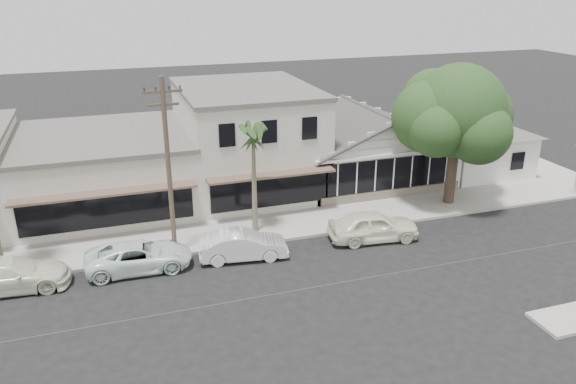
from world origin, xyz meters
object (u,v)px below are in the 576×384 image
object	(u,v)px
car_2	(139,256)
shade_tree	(454,113)
car_0	(373,226)
utility_pole	(168,165)
car_1	(243,245)
car_3	(9,275)

from	to	relation	value
car_2	shade_tree	world-z (taller)	shade_tree
car_0	car_2	world-z (taller)	car_0
utility_pole	car_0	size ratio (longest dim) A/B	1.88
car_1	car_0	bearing A→B (deg)	-83.42
car_3	car_0	bearing A→B (deg)	-88.42
utility_pole	car_1	distance (m)	5.36
car_2	car_0	bearing A→B (deg)	-91.55
car_1	car_3	world-z (taller)	car_3
utility_pole	shade_tree	bearing A→B (deg)	5.84
car_3	shade_tree	size ratio (longest dim) A/B	0.60
car_3	car_2	bearing A→B (deg)	-85.71
utility_pole	shade_tree	xyz separation A→B (m)	(16.90, 1.73, 0.89)
car_1	car_3	distance (m)	10.64
utility_pole	car_1	world-z (taller)	utility_pole
utility_pole	car_3	world-z (taller)	utility_pole
utility_pole	car_2	world-z (taller)	utility_pole
car_0	car_1	size ratio (longest dim) A/B	1.09
utility_pole	shade_tree	distance (m)	17.01
utility_pole	car_3	size ratio (longest dim) A/B	1.75
car_3	car_1	bearing A→B (deg)	-88.89
car_3	shade_tree	world-z (taller)	shade_tree
car_1	car_2	size ratio (longest dim) A/B	0.88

